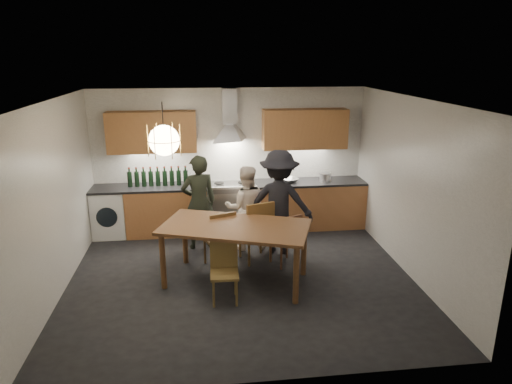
{
  "coord_description": "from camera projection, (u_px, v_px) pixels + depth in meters",
  "views": [
    {
      "loc": [
        -0.52,
        -6.07,
        3.18
      ],
      "look_at": [
        0.27,
        0.4,
        1.2
      ],
      "focal_mm": 32.0,
      "sensor_mm": 36.0,
      "label": 1
    }
  ],
  "objects": [
    {
      "name": "chair_back_mid",
      "position": [
        258.0,
        228.0,
        7.11
      ],
      "size": [
        0.57,
        0.57,
        1.01
      ],
      "rotation": [
        0.0,
        0.0,
        3.44
      ],
      "color": "brown",
      "rests_on": "ground"
    },
    {
      "name": "person_right",
      "position": [
        279.0,
        202.0,
        7.44
      ],
      "size": [
        1.24,
        0.9,
        1.72
      ],
      "primitive_type": "imported",
      "rotation": [
        0.0,
        0.0,
        2.88
      ],
      "color": "black",
      "rests_on": "ground"
    },
    {
      "name": "person_left",
      "position": [
        199.0,
        202.0,
        7.61
      ],
      "size": [
        0.66,
        0.51,
        1.61
      ],
      "primitive_type": "imported",
      "rotation": [
        0.0,
        0.0,
        3.37
      ],
      "color": "black",
      "rests_on": "ground"
    },
    {
      "name": "chair_front",
      "position": [
        224.0,
        267.0,
        6.06
      ],
      "size": [
        0.38,
        0.38,
        0.82
      ],
      "rotation": [
        0.0,
        0.0,
        -0.02
      ],
      "color": "brown",
      "rests_on": "ground"
    },
    {
      "name": "wall_fixtures",
      "position": [
        230.0,
        130.0,
        8.17
      ],
      "size": [
        4.3,
        0.54,
        1.1
      ],
      "color": "#C08149",
      "rests_on": "ground"
    },
    {
      "name": "pendant_lamp",
      "position": [
        164.0,
        140.0,
        5.93
      ],
      "size": [
        0.43,
        0.43,
        0.7
      ],
      "color": "black",
      "rests_on": "ground"
    },
    {
      "name": "stock_pot",
      "position": [
        325.0,
        177.0,
        8.49
      ],
      "size": [
        0.26,
        0.26,
        0.15
      ],
      "primitive_type": "cylinder",
      "rotation": [
        0.0,
        0.0,
        -0.25
      ],
      "color": "silver",
      "rests_on": "counter_run"
    },
    {
      "name": "ground",
      "position": [
        241.0,
        278.0,
        6.75
      ],
      "size": [
        5.0,
        5.0,
        0.0
      ],
      "primitive_type": "plane",
      "color": "black",
      "rests_on": "ground"
    },
    {
      "name": "room_shell",
      "position": [
        240.0,
        166.0,
        6.26
      ],
      "size": [
        5.02,
        4.52,
        2.61
      ],
      "color": "white",
      "rests_on": "ground"
    },
    {
      "name": "person_mid",
      "position": [
        246.0,
        208.0,
        7.61
      ],
      "size": [
        0.71,
        0.56,
        1.44
      ],
      "primitive_type": "imported",
      "rotation": [
        0.0,
        0.0,
        3.11
      ],
      "color": "silver",
      "rests_on": "ground"
    },
    {
      "name": "mixing_bowl",
      "position": [
        290.0,
        180.0,
        8.45
      ],
      "size": [
        0.39,
        0.39,
        0.08
      ],
      "primitive_type": "imported",
      "rotation": [
        0.0,
        0.0,
        0.32
      ],
      "color": "#BCBCC0",
      "rests_on": "counter_run"
    },
    {
      "name": "dining_table",
      "position": [
        235.0,
        232.0,
        6.44
      ],
      "size": [
        2.28,
        1.65,
        0.87
      ],
      "rotation": [
        0.0,
        0.0,
        -0.34
      ],
      "color": "brown",
      "rests_on": "ground"
    },
    {
      "name": "chair_back_right",
      "position": [
        287.0,
        237.0,
        7.01
      ],
      "size": [
        0.5,
        0.5,
        0.85
      ],
      "rotation": [
        0.0,
        0.0,
        3.54
      ],
      "color": "brown",
      "rests_on": "ground"
    },
    {
      "name": "wine_bottles",
      "position": [
        158.0,
        176.0,
        8.17
      ],
      "size": [
        1.07,
        0.08,
        0.35
      ],
      "color": "black",
      "rests_on": "counter_run"
    },
    {
      "name": "counter_run",
      "position": [
        233.0,
        207.0,
        8.48
      ],
      "size": [
        5.0,
        0.62,
        0.9
      ],
      "color": "#CB844E",
      "rests_on": "ground"
    },
    {
      "name": "chair_back_left",
      "position": [
        221.0,
        236.0,
        6.93
      ],
      "size": [
        0.54,
        0.54,
        0.92
      ],
      "rotation": [
        0.0,
        0.0,
        3.5
      ],
      "color": "brown",
      "rests_on": "ground"
    },
    {
      "name": "range_stove",
      "position": [
        232.0,
        207.0,
        8.47
      ],
      "size": [
        0.9,
        0.6,
        0.92
      ],
      "color": "silver",
      "rests_on": "ground"
    }
  ]
}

